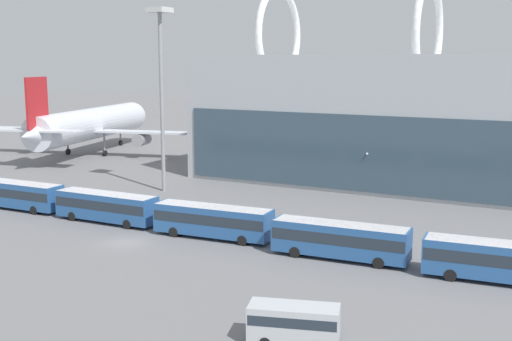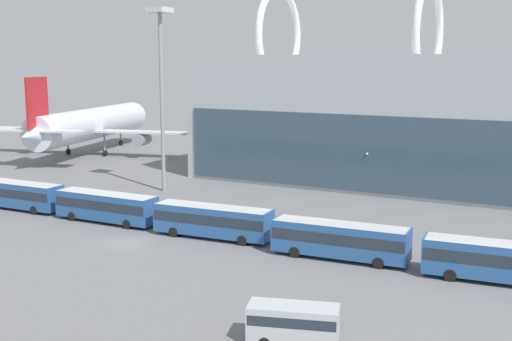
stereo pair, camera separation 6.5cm
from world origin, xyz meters
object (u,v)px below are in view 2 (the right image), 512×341
at_px(shuttle_bus_1, 106,205).
at_px(shuttle_bus_2, 213,219).
at_px(airliner_at_gate_far, 395,139).
at_px(airliner_at_gate_near, 88,124).
at_px(shuttle_bus_3, 340,238).
at_px(shuttle_bus_4, 502,260).
at_px(shuttle_bus_0, 17,193).
at_px(floodlight_mast, 161,66).
at_px(service_van_foreground, 293,321).

relative_size(shuttle_bus_1, shuttle_bus_2, 0.99).
distance_m(airliner_at_gate_far, shuttle_bus_2, 44.40).
relative_size(airliner_at_gate_near, shuttle_bus_2, 3.44).
bearing_deg(airliner_at_gate_far, shuttle_bus_3, -174.24).
bearing_deg(shuttle_bus_4, shuttle_bus_0, 174.61).
bearing_deg(airliner_at_gate_near, shuttle_bus_1, -149.70).
xyz_separation_m(airliner_at_gate_near, shuttle_bus_1, (37.04, -37.60, -3.73)).
height_order(shuttle_bus_0, shuttle_bus_1, same).
bearing_deg(floodlight_mast, shuttle_bus_4, -20.33).
xyz_separation_m(airliner_at_gate_far, floodlight_mast, (-23.69, -27.32, 11.16)).
xyz_separation_m(airliner_at_gate_near, shuttle_bus_4, (77.59, -37.60, -3.73)).
distance_m(shuttle_bus_4, floodlight_mast, 50.39).
relative_size(airliner_at_gate_far, shuttle_bus_2, 3.11).
height_order(airliner_at_gate_far, floodlight_mast, floodlight_mast).
bearing_deg(shuttle_bus_4, airliner_at_gate_near, 148.66).
distance_m(shuttle_bus_4, service_van_foreground, 20.40).
relative_size(shuttle_bus_0, shuttle_bus_1, 1.00).
bearing_deg(shuttle_bus_0, shuttle_bus_3, -2.05).
height_order(shuttle_bus_2, shuttle_bus_4, same).
relative_size(shuttle_bus_1, shuttle_bus_4, 0.99).
height_order(shuttle_bus_4, service_van_foreground, shuttle_bus_4).
height_order(shuttle_bus_1, shuttle_bus_2, same).
distance_m(airliner_at_gate_near, floodlight_mast, 40.08).
bearing_deg(airliner_at_gate_near, airliner_at_gate_far, -97.70).
bearing_deg(shuttle_bus_1, shuttle_bus_2, -0.35).
distance_m(airliner_at_gate_far, shuttle_bus_3, 45.21).
distance_m(airliner_at_gate_far, floodlight_mast, 37.85).
bearing_deg(shuttle_bus_1, airliner_at_gate_near, 133.55).
xyz_separation_m(shuttle_bus_0, shuttle_bus_2, (27.03, 0.25, 0.00)).
distance_m(shuttle_bus_0, shuttle_bus_1, 13.52).
bearing_deg(airliner_at_gate_near, service_van_foreground, -143.59).
distance_m(shuttle_bus_1, shuttle_bus_4, 40.55).
bearing_deg(service_van_foreground, airliner_at_gate_far, 83.44).
height_order(airliner_at_gate_near, shuttle_bus_1, airliner_at_gate_near).
distance_m(shuttle_bus_0, shuttle_bus_4, 54.07).
bearing_deg(shuttle_bus_0, shuttle_bus_1, -1.38).
height_order(airliner_at_gate_near, shuttle_bus_2, airliner_at_gate_near).
bearing_deg(airliner_at_gate_far, service_van_foreground, -173.81).
distance_m(airliner_at_gate_far, shuttle_bus_4, 49.16).
distance_m(shuttle_bus_0, floodlight_mast, 24.07).
xyz_separation_m(shuttle_bus_2, shuttle_bus_4, (27.03, -0.16, 0.00)).
relative_size(airliner_at_gate_near, shuttle_bus_3, 3.44).
bearing_deg(shuttle_bus_2, shuttle_bus_4, -4.84).
xyz_separation_m(airliner_at_gate_near, shuttle_bus_0, (23.52, -37.69, -3.73)).
xyz_separation_m(airliner_at_gate_near, shuttle_bus_3, (64.07, -37.89, -3.73)).
distance_m(airliner_at_gate_near, airliner_at_gate_far, 56.47).
bearing_deg(shuttle_bus_0, floodlight_mast, 60.41).
height_order(shuttle_bus_4, floodlight_mast, floodlight_mast).
relative_size(airliner_at_gate_near, shuttle_bus_1, 3.47).
relative_size(airliner_at_gate_near, floodlight_mast, 1.76).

